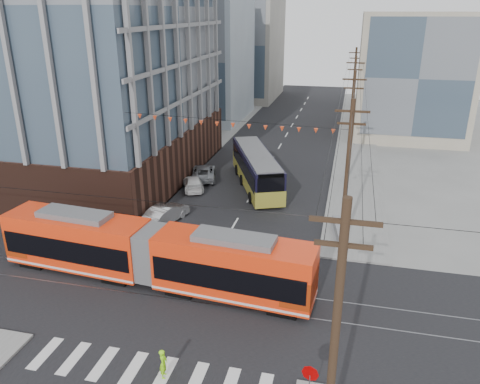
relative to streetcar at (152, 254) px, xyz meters
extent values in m
plane|color=slate|center=(2.95, -4.57, -1.97)|extent=(160.00, 160.00, 0.00)
cube|color=#381E16|center=(-19.05, 18.43, 12.33)|extent=(30.00, 25.00, 28.60)
cube|color=#8C99A5|center=(-14.05, 47.43, 7.03)|extent=(18.00, 16.00, 18.00)
cube|color=gray|center=(18.95, 43.43, 6.03)|extent=(14.00, 14.00, 16.00)
cube|color=gray|center=(-11.05, 67.43, 8.03)|extent=(16.00, 18.00, 20.00)
cube|color=#8C99A5|center=(20.95, 63.43, 5.03)|extent=(16.00, 16.00, 14.00)
cylinder|color=black|center=(11.45, -10.57, 3.53)|extent=(0.30, 0.30, 11.00)
cylinder|color=black|center=(11.45, 51.43, 3.53)|extent=(0.30, 0.30, 11.00)
imported|color=#BDBDBD|center=(-2.58, 8.52, -1.21)|extent=(2.81, 4.91, 1.53)
imported|color=silver|center=(-2.85, 16.24, -1.33)|extent=(3.38, 4.75, 1.28)
imported|color=slate|center=(-2.77, 19.31, -1.25)|extent=(3.73, 5.65, 1.44)
imported|color=#97FB15|center=(3.80, -7.67, -1.21)|extent=(0.48, 0.62, 1.53)
cube|color=gray|center=(11.25, 9.37, -1.56)|extent=(1.55, 4.17, 0.82)
camera|label=1|loc=(11.31, -23.80, 14.19)|focal=35.00mm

